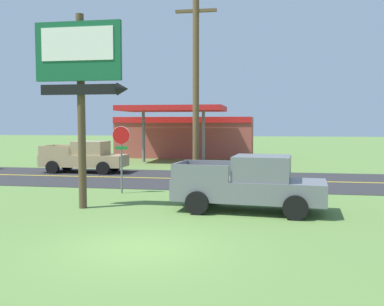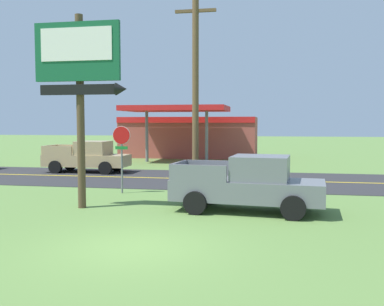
% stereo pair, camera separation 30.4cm
% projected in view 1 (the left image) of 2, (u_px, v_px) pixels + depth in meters
% --- Properties ---
extents(ground_plane, '(180.00, 180.00, 0.00)m').
position_uv_depth(ground_plane, '(139.00, 247.00, 10.69)').
color(ground_plane, '#5B7F3D').
extents(road_asphalt, '(140.00, 8.00, 0.02)m').
position_uv_depth(road_asphalt, '(207.00, 179.00, 23.48)').
color(road_asphalt, '#2B2B2D').
rests_on(road_asphalt, ground).
extents(road_centre_line, '(126.00, 0.20, 0.01)m').
position_uv_depth(road_centre_line, '(207.00, 179.00, 23.48)').
color(road_centre_line, gold).
rests_on(road_centre_line, road_asphalt).
extents(motel_sign, '(3.39, 0.54, 6.93)m').
position_uv_depth(motel_sign, '(81.00, 73.00, 15.15)').
color(motel_sign, brown).
rests_on(motel_sign, ground).
extents(stop_sign, '(0.80, 0.08, 2.95)m').
position_uv_depth(stop_sign, '(121.00, 147.00, 18.77)').
color(stop_sign, slate).
rests_on(stop_sign, ground).
extents(utility_pole, '(1.84, 0.26, 8.82)m').
position_uv_depth(utility_pole, '(196.00, 83.00, 17.23)').
color(utility_pole, brown).
rests_on(utility_pole, ground).
extents(gas_station, '(12.00, 11.50, 4.40)m').
position_uv_depth(gas_station, '(186.00, 135.00, 39.21)').
color(gas_station, '#A84C42').
rests_on(gas_station, ground).
extents(pickup_grey_parked_on_lawn, '(5.36, 2.60, 1.96)m').
position_uv_depth(pickup_grey_parked_on_lawn, '(251.00, 184.00, 14.98)').
color(pickup_grey_parked_on_lawn, slate).
rests_on(pickup_grey_parked_on_lawn, ground).
extents(pickup_tan_on_road, '(5.20, 2.24, 1.96)m').
position_uv_depth(pickup_tan_on_road, '(85.00, 157.00, 26.69)').
color(pickup_tan_on_road, tan).
rests_on(pickup_tan_on_road, ground).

